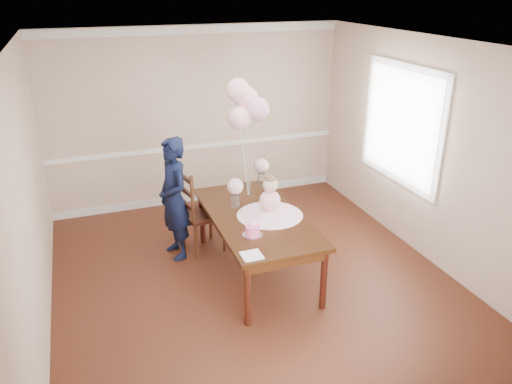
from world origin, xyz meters
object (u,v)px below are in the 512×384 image
birthday_cake (253,230)px  dining_chair_seat (203,214)px  woman (174,199)px  dining_table_top (256,217)px

birthday_cake → dining_chair_seat: bearing=101.1°
birthday_cake → woman: 1.34m
birthday_cake → dining_chair_seat: (-0.24, 1.23, -0.32)m
dining_table_top → woman: woman is taller
dining_table_top → dining_chair_seat: size_ratio=4.14×
dining_table_top → woman: 1.10m
woman → dining_table_top: bearing=37.2°
dining_chair_seat → woman: 0.46m
woman → dining_chair_seat: bearing=85.6°
birthday_cake → woman: size_ratio=0.10×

